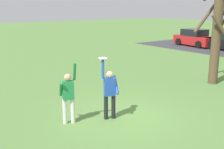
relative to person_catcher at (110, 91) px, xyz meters
The scene contains 6 objects.
ground_plane 1.06m from the person_catcher, 83.23° to the left, with size 120.00×120.00×0.00m, color #567F3D.
person_catcher is the anchor object (origin of this frame).
person_defender 1.37m from the person_catcher, 110.15° to the right, with size 0.57×0.64×2.04m.
frisbee_disc 1.13m from the person_catcher, 110.15° to the right, with size 0.28×0.28×0.02m, color white.
parked_car_red 19.82m from the person_catcher, 119.99° to the left, with size 4.24×2.32×1.59m.
bare_tree_tall 7.01m from the person_catcher, 96.00° to the left, with size 1.73×1.72×5.11m.
Camera 1 is at (7.30, -5.68, 3.72)m, focal length 45.64 mm.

